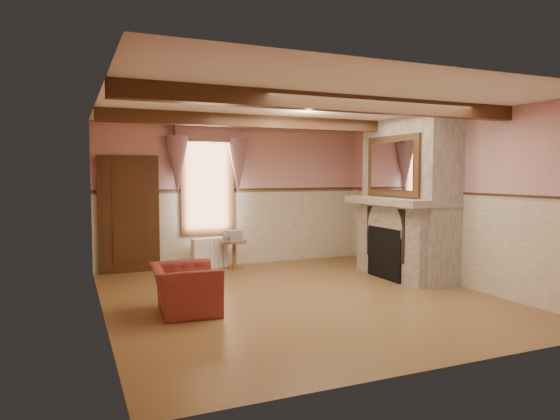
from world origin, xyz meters
name	(u,v)px	position (x,y,z in m)	size (l,w,h in m)	color
floor	(299,297)	(0.00, 0.00, 0.00)	(5.50, 6.00, 0.01)	brown
ceiling	(300,107)	(0.00, 0.00, 2.80)	(5.50, 6.00, 0.01)	silver
wall_back	(236,195)	(0.00, 3.00, 1.40)	(5.50, 0.02, 2.80)	tan
wall_front	(439,221)	(0.00, -3.00, 1.40)	(5.50, 0.02, 2.80)	tan
wall_left	(101,208)	(-2.75, 0.00, 1.40)	(0.02, 6.00, 2.80)	tan
wall_right	(447,200)	(2.75, 0.00, 1.40)	(0.02, 6.00, 2.80)	tan
wainscot	(299,247)	(0.00, 0.00, 0.75)	(5.50, 6.00, 1.50)	beige
chair_rail	(299,197)	(0.00, 0.00, 1.50)	(5.50, 6.00, 0.08)	black
firebox	(388,253)	(2.00, 0.60, 0.45)	(0.20, 0.95, 0.90)	black
armchair	(185,289)	(-1.74, -0.17, 0.32)	(0.97, 0.85, 0.63)	maroon
side_table	(234,255)	(-0.21, 2.49, 0.28)	(0.51, 0.51, 0.55)	brown
book_stack	(233,236)	(-0.23, 2.51, 0.65)	(0.26, 0.32, 0.20)	#B7AD8C
radiator	(209,253)	(-0.65, 2.70, 0.30)	(0.70, 0.18, 0.60)	white
bowl	(392,195)	(2.24, 0.83, 1.46)	(0.32, 0.32, 0.08)	brown
mantel_clock	(381,191)	(2.24, 1.21, 1.52)	(0.14, 0.24, 0.20)	black
oil_lamp	(391,189)	(2.24, 0.87, 1.56)	(0.11, 0.11, 0.28)	gold
candle_red	(423,194)	(2.24, -0.02, 1.50)	(0.06, 0.06, 0.16)	maroon
jar_yellow	(415,195)	(2.24, 0.21, 1.48)	(0.06, 0.06, 0.12)	gold
fireplace	(409,198)	(2.42, 0.60, 1.40)	(0.85, 2.00, 2.80)	gray
mantel	(400,201)	(2.24, 0.60, 1.36)	(1.05, 2.05, 0.12)	gray
overmantel_mirror	(392,166)	(2.06, 0.60, 1.97)	(0.06, 1.44, 1.04)	silver
door	(129,216)	(-2.10, 2.94, 1.05)	(1.10, 0.10, 2.10)	black
window	(207,183)	(-0.60, 2.97, 1.65)	(1.06, 0.08, 2.02)	white
window_drapes	(208,152)	(-0.60, 2.88, 2.25)	(1.30, 0.14, 1.40)	gray
ceiling_beam_front	(341,103)	(0.00, -1.20, 2.70)	(5.50, 0.18, 0.20)	black
ceiling_beam_back	(269,122)	(0.00, 1.20, 2.70)	(5.50, 0.18, 0.20)	black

